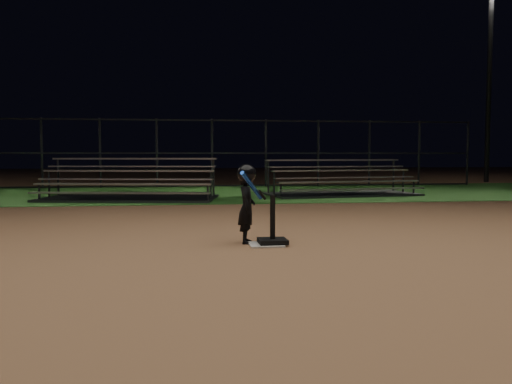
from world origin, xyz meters
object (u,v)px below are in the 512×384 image
object	(u,v)px
child_batter	(247,201)
bleacher_right	(341,188)
bleacher_left	(129,191)
light_pole_right	(490,67)
batting_tee	(273,235)
home_plate	(266,245)

from	to	relation	value
child_batter	bleacher_right	size ratio (longest dim) A/B	0.24
bleacher_left	light_pole_right	xyz separation A→B (m)	(14.51, 7.25, 4.72)
bleacher_right	batting_tee	bearing A→B (deg)	-120.01
bleacher_left	light_pole_right	world-z (taller)	light_pole_right
bleacher_right	bleacher_left	bearing A→B (deg)	179.72
batting_tee	bleacher_left	world-z (taller)	bleacher_left
bleacher_left	bleacher_right	bearing A→B (deg)	17.25
batting_tee	bleacher_right	distance (m)	9.15
home_plate	batting_tee	distance (m)	0.16
home_plate	bleacher_left	distance (m)	8.10
batting_tee	light_pole_right	xyz separation A→B (m)	(11.91, 14.92, 4.81)
bleacher_left	bleacher_right	xyz separation A→B (m)	(6.07, 0.79, -0.01)
batting_tee	bleacher_right	xyz separation A→B (m)	(3.47, 8.47, 0.08)
child_batter	bleacher_left	bearing A→B (deg)	27.07
batting_tee	bleacher_left	bearing A→B (deg)	108.71
home_plate	bleacher_right	bearing A→B (deg)	67.20
bleacher_left	bleacher_right	size ratio (longest dim) A/B	1.07
child_batter	batting_tee	bearing A→B (deg)	-111.68
home_plate	batting_tee	bearing A→B (deg)	12.60
home_plate	child_batter	world-z (taller)	child_batter
bleacher_left	bleacher_right	distance (m)	6.13
home_plate	batting_tee	size ratio (longest dim) A/B	0.69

